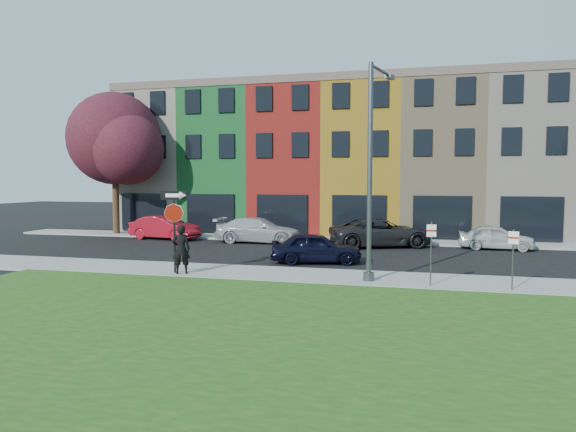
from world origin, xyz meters
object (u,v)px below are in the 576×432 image
(stop_sign, at_px, (174,215))
(man, at_px, (181,249))
(sedan_near, at_px, (316,248))
(street_lamp, at_px, (372,172))

(stop_sign, height_order, man, stop_sign)
(man, relative_size, sedan_near, 0.44)
(stop_sign, xyz_separation_m, street_lamp, (7.59, 0.48, 1.64))
(sedan_near, distance_m, street_lamp, 5.83)
(stop_sign, relative_size, sedan_near, 0.74)
(man, bearing_deg, sedan_near, -159.72)
(man, xyz_separation_m, street_lamp, (7.25, 0.58, 2.97))
(sedan_near, relative_size, street_lamp, 0.56)
(man, bearing_deg, street_lamp, 159.94)
(stop_sign, distance_m, sedan_near, 6.71)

